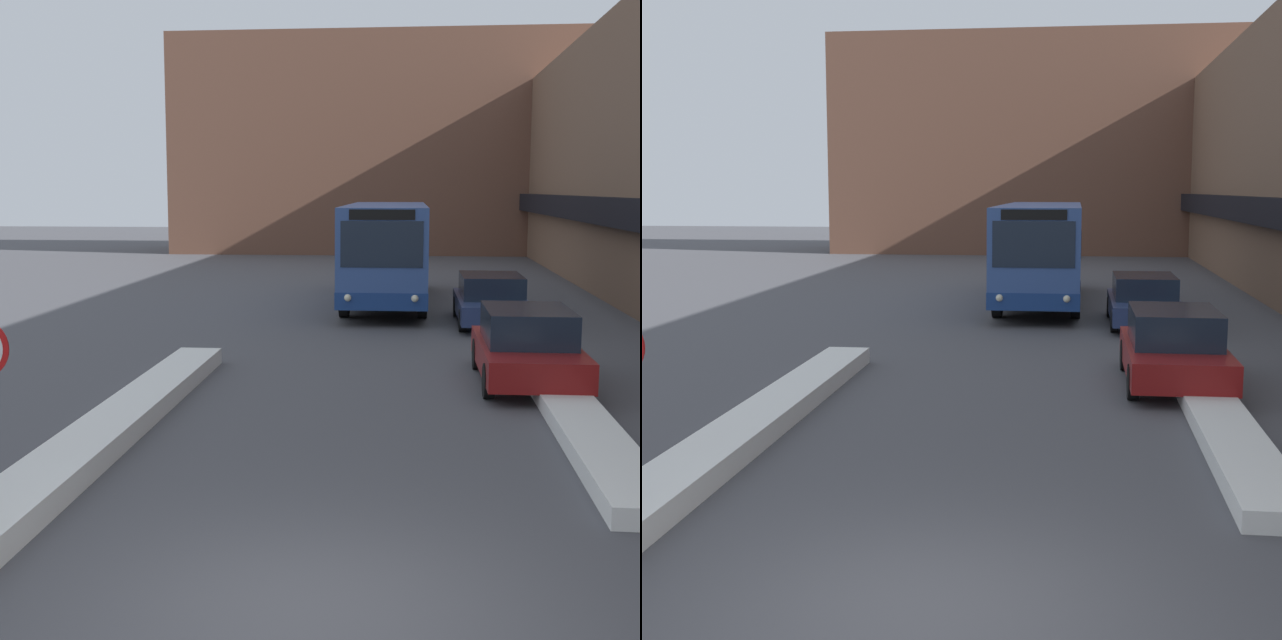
# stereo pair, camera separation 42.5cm
# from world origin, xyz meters

# --- Properties ---
(ground_plane) EXTENTS (160.00, 160.00, 0.00)m
(ground_plane) POSITION_xyz_m (0.00, 0.00, 0.00)
(ground_plane) COLOR #47474C
(building_backdrop_far) EXTENTS (26.00, 8.00, 12.56)m
(building_backdrop_far) POSITION_xyz_m (0.00, 47.26, 6.28)
(building_backdrop_far) COLOR brown
(building_backdrop_far) RESTS_ON ground_plane
(snow_bank_left) EXTENTS (0.90, 12.56, 0.33)m
(snow_bank_left) POSITION_xyz_m (-3.60, 5.03, 0.16)
(snow_bank_left) COLOR silver
(snow_bank_left) RESTS_ON ground_plane
(snow_bank_right) EXTENTS (0.90, 8.98, 0.28)m
(snow_bank_right) POSITION_xyz_m (3.60, 6.72, 0.14)
(snow_bank_right) COLOR silver
(snow_bank_right) RESTS_ON ground_plane
(city_bus) EXTENTS (2.57, 10.95, 3.26)m
(city_bus) POSITION_xyz_m (0.16, 21.96, 1.78)
(city_bus) COLOR #335193
(city_bus) RESTS_ON ground_plane
(parked_car_front) EXTENTS (1.89, 4.27, 1.47)m
(parked_car_front) POSITION_xyz_m (3.20, 9.89, 0.74)
(parked_car_front) COLOR maroon
(parked_car_front) RESTS_ON ground_plane
(parked_car_back) EXTENTS (1.93, 4.63, 1.39)m
(parked_car_back) POSITION_xyz_m (3.20, 17.64, 0.70)
(parked_car_back) COLOR navy
(parked_car_back) RESTS_ON ground_plane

